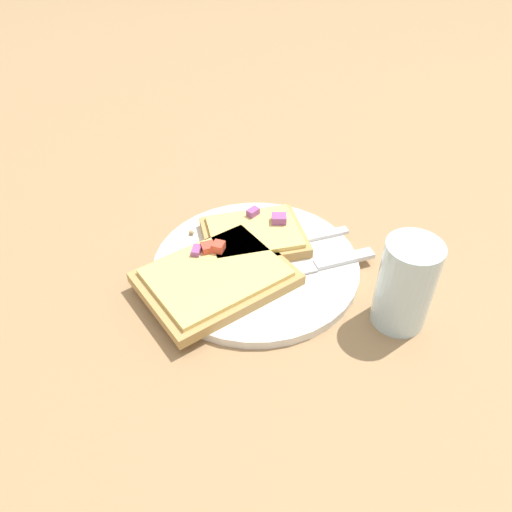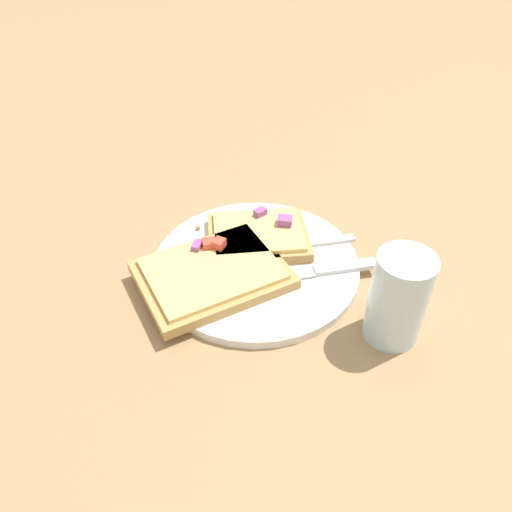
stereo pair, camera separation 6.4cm
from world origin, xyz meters
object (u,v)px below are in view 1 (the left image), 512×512
Objects in this scene: plate at (256,265)px; pizza_slice_corner at (254,235)px; fork at (268,247)px; knife at (309,267)px; pizza_slice_main at (216,277)px; drinking_glass at (406,285)px.

plate is 1.59× the size of pizza_slice_corner.
pizza_slice_corner reaches higher than fork.
knife is at bearing 123.08° from fork.
pizza_slice_main is (0.03, 0.09, 0.01)m from fork.
pizza_slice_main is at bearing 46.05° from pizza_slice_corner.
plate is 0.06m from pizza_slice_main.
plate is at bearing -0.05° from drinking_glass.
knife is 1.50× the size of drinking_glass.
fork is 0.07m from knife.
knife is (-0.07, -0.02, 0.01)m from plate.
knife is at bearing 127.45° from pizza_slice_corner.
fork reaches higher than plate.
drinking_glass is (-0.12, 0.02, 0.04)m from knife.
plate is 1.23× the size of pizza_slice_main.
pizza_slice_corner is (0.02, -0.00, 0.01)m from fork.
pizza_slice_corner is at bearing -59.37° from plate.
drinking_glass reaches higher than pizza_slice_main.
drinking_glass reaches higher than fork.
pizza_slice_main is at bearing 65.53° from plate.
pizza_slice_main is 1.29× the size of pizza_slice_corner.
pizza_slice_corner reaches higher than plate.
fork is at bearing -9.88° from drinking_glass.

